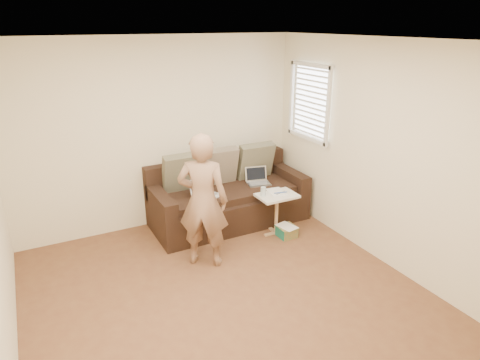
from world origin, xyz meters
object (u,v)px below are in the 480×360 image
Objects in this scene: side_table at (276,214)px; person at (203,201)px; striped_box at (287,231)px; drinking_glass at (263,191)px; laptop_silver at (259,184)px; laptop_white at (207,197)px; sofa at (229,195)px.

person is at bearing -168.79° from side_table.
side_table reaches higher than striped_box.
striped_box is (0.08, -0.15, -0.21)m from side_table.
drinking_glass is 0.49× the size of striped_box.
laptop_white is (-0.86, -0.10, 0.00)m from laptop_silver.
side_table is at bearing -82.28° from laptop_silver.
laptop_silver reaches higher than striped_box.
drinking_glass is 0.65m from striped_box.
side_table is (-0.05, -0.58, -0.23)m from laptop_silver.
person reaches higher than sofa.
laptop_silver reaches higher than side_table.
laptop_silver is 0.89× the size of laptop_white.
laptop_silver is at bearing 92.02° from striped_box.
laptop_white is 1.48× the size of striped_box.
striped_box is (1.24, 0.08, -0.73)m from person.
drinking_glass is at bearing 162.10° from side_table.
sofa is 8.95× the size of striped_box.
person reaches higher than laptop_white.
person reaches higher than drinking_glass.
laptop_silver is 0.85m from striped_box.
laptop_white is at bearing 149.39° from side_table.
laptop_white is at bearing -160.34° from laptop_silver.
laptop_silver is 0.63m from side_table.
laptop_white reaches higher than laptop_silver.
drinking_glass is at bearing -101.24° from laptop_silver.
side_table is at bearing -57.10° from laptop_white.
sofa is 18.33× the size of drinking_glass.
person is at bearing -163.62° from drinking_glass.
laptop_silver is at bearing 84.64° from side_table.
striped_box is (0.26, -0.21, -0.56)m from drinking_glass.
laptop_white is 0.63× the size of side_table.
laptop_white is 1.17m from striped_box.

